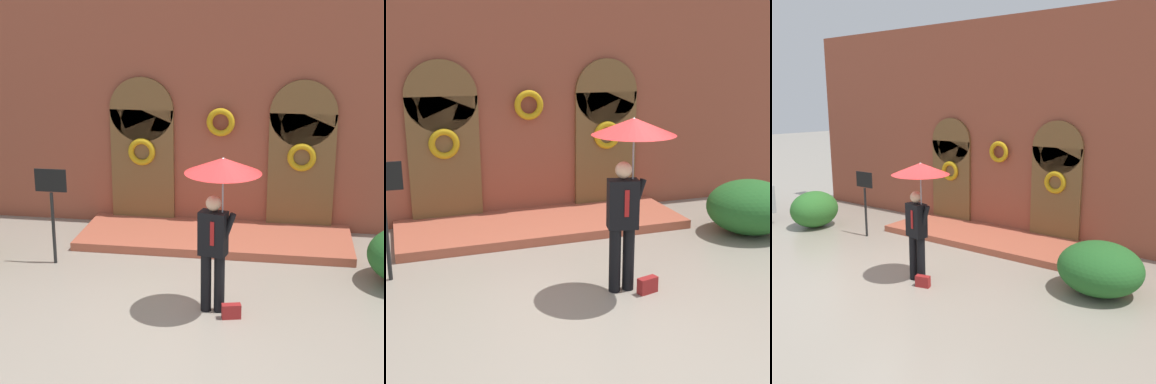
% 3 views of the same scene
% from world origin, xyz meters
% --- Properties ---
extents(ground_plane, '(80.00, 80.00, 0.00)m').
position_xyz_m(ground_plane, '(0.00, 0.00, 0.00)').
color(ground_plane, gray).
extents(building_facade, '(14.00, 2.30, 5.60)m').
position_xyz_m(building_facade, '(-0.00, 4.15, 2.68)').
color(building_facade, brown).
rests_on(building_facade, ground).
extents(person_with_umbrella, '(1.10, 1.10, 2.36)m').
position_xyz_m(person_with_umbrella, '(0.41, 0.16, 1.91)').
color(person_with_umbrella, black).
rests_on(person_with_umbrella, ground).
extents(handbag, '(0.30, 0.18, 0.22)m').
position_xyz_m(handbag, '(0.61, -0.04, 0.11)').
color(handbag, maroon).
rests_on(handbag, ground).
extents(sign_post, '(0.56, 0.06, 1.72)m').
position_xyz_m(sign_post, '(-2.68, 1.57, 1.16)').
color(sign_post, black).
rests_on(sign_post, ground).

